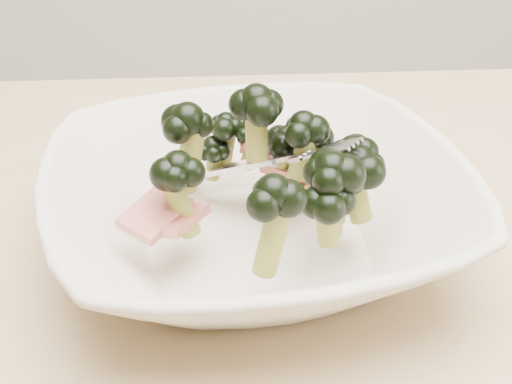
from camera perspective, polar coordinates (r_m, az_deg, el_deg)
broccoli_dish at (r=0.51m, az=0.24°, el=-0.85°), size 0.34×0.34×0.13m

